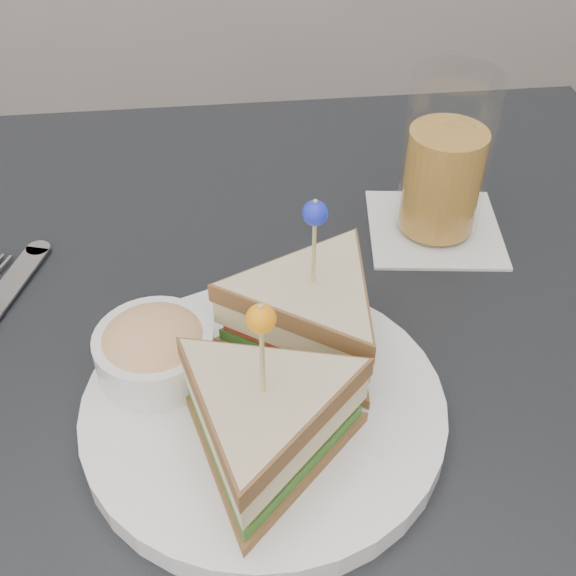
{
  "coord_description": "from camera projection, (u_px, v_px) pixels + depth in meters",
  "views": [
    {
      "loc": [
        -0.03,
        -0.38,
        1.14
      ],
      "look_at": [
        0.01,
        0.01,
        0.8
      ],
      "focal_mm": 45.0,
      "sensor_mm": 36.0,
      "label": 1
    }
  ],
  "objects": [
    {
      "name": "table",
      "position": [
        277.0,
        412.0,
        0.59
      ],
      "size": [
        0.8,
        0.8,
        0.75
      ],
      "color": "black",
      "rests_on": "ground"
    },
    {
      "name": "plate_meal",
      "position": [
        270.0,
        373.0,
        0.47
      ],
      "size": [
        0.3,
        0.3,
        0.14
      ],
      "rotation": [
        0.0,
        0.0,
        0.26
      ],
      "color": "white",
      "rests_on": "table"
    },
    {
      "name": "drink_set",
      "position": [
        444.0,
        167.0,
        0.61
      ],
      "size": [
        0.13,
        0.13,
        0.15
      ],
      "rotation": [
        0.0,
        0.0,
        -0.13
      ],
      "color": "white",
      "rests_on": "table"
    }
  ]
}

